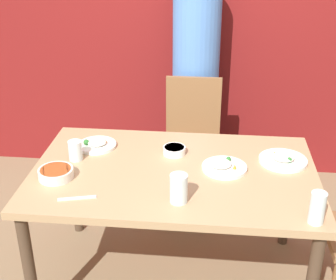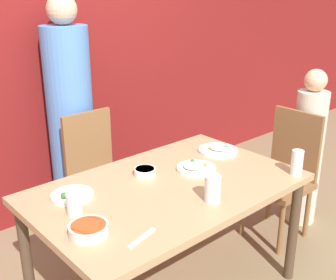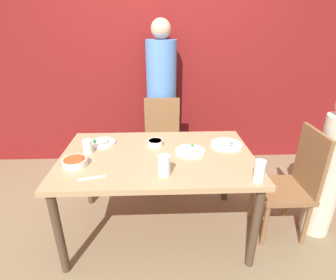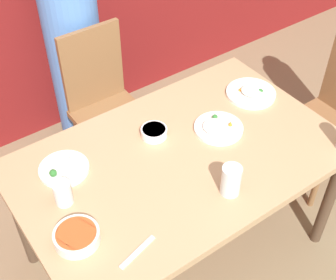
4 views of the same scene
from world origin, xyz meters
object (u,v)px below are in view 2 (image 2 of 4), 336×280
at_px(chair_adult_spot, 98,175).
at_px(chair_child_spot, 285,173).
at_px(person_adult, 71,123).
at_px(plate_rice_adult, 196,168).
at_px(bowl_curry, 89,229).
at_px(glass_water_tall, 74,204).
at_px(person_child, 307,153).

distance_m(chair_adult_spot, chair_child_spot, 1.34).
bearing_deg(chair_child_spot, person_adult, -139.18).
distance_m(chair_child_spot, plate_rice_adult, 0.87).
distance_m(person_adult, bowl_curry, 1.43).
bearing_deg(person_adult, bowl_curry, -116.53).
height_order(chair_adult_spot, glass_water_tall, chair_adult_spot).
relative_size(chair_adult_spot, plate_rice_adult, 3.96).
distance_m(chair_child_spot, bowl_curry, 1.69).
xyz_separation_m(chair_adult_spot, bowl_curry, (-0.64, -0.95, 0.27)).
relative_size(chair_adult_spot, glass_water_tall, 8.59).
height_order(chair_child_spot, person_child, person_child).
height_order(chair_adult_spot, person_adult, person_adult).
relative_size(person_child, plate_rice_adult, 5.12).
xyz_separation_m(person_adult, person_child, (1.31, -1.19, -0.23)).
height_order(chair_adult_spot, bowl_curry, chair_adult_spot).
xyz_separation_m(person_child, plate_rice_adult, (-1.11, 0.09, 0.18)).
bearing_deg(glass_water_tall, chair_adult_spot, 51.52).
distance_m(plate_rice_adult, glass_water_tall, 0.80).
relative_size(chair_child_spot, person_child, 0.77).
relative_size(chair_child_spot, plate_rice_adult, 3.96).
height_order(chair_child_spot, plate_rice_adult, chair_child_spot).
xyz_separation_m(bowl_curry, glass_water_tall, (0.05, 0.20, 0.03)).
height_order(chair_child_spot, person_adult, person_adult).
height_order(bowl_curry, plate_rice_adult, bowl_curry).
distance_m(person_adult, person_child, 1.79).
bearing_deg(person_adult, chair_adult_spot, -90.00).
bearing_deg(person_adult, person_child, -42.30).
bearing_deg(plate_rice_adult, person_child, -4.59).
bearing_deg(chair_adult_spot, person_adult, 90.00).
bearing_deg(plate_rice_adult, chair_child_spot, -6.13).
xyz_separation_m(plate_rice_adult, glass_water_tall, (-0.79, 0.03, 0.04)).
distance_m(chair_adult_spot, bowl_curry, 1.17).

